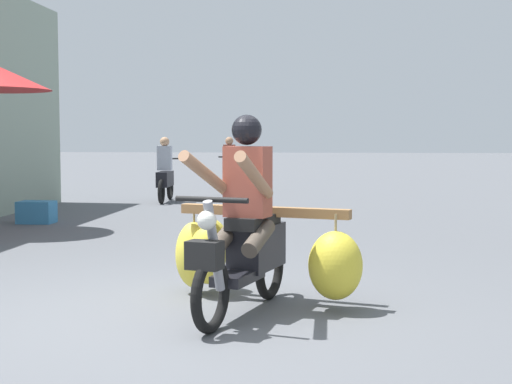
% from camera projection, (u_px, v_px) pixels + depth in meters
% --- Properties ---
extents(ground_plane, '(120.00, 120.00, 0.00)m').
position_uv_depth(ground_plane, '(162.00, 321.00, 5.69)').
color(ground_plane, '#56595E').
extents(motorbike_main_loaded, '(1.74, 1.96, 1.58)m').
position_uv_depth(motorbike_main_loaded, '(248.00, 244.00, 6.16)').
color(motorbike_main_loaded, black).
rests_on(motorbike_main_loaded, ground).
extents(motorbike_distant_ahead_left, '(0.50, 1.62, 1.40)m').
position_uv_depth(motorbike_distant_ahead_left, '(165.00, 176.00, 15.97)').
color(motorbike_distant_ahead_left, black).
rests_on(motorbike_distant_ahead_left, ground).
extents(motorbike_distant_ahead_right, '(0.50, 1.62, 1.40)m').
position_uv_depth(motorbike_distant_ahead_right, '(229.00, 170.00, 18.46)').
color(motorbike_distant_ahead_right, black).
rests_on(motorbike_distant_ahead_right, ground).
extents(produce_crate, '(0.56, 0.40, 0.36)m').
position_uv_depth(produce_crate, '(37.00, 212.00, 12.09)').
color(produce_crate, teal).
rests_on(produce_crate, ground).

